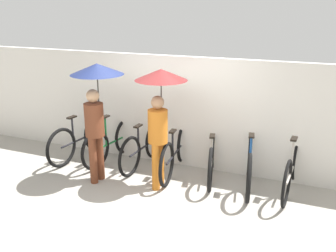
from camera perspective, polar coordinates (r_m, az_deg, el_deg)
The scene contains 11 objects.
ground_plane at distance 5.90m, azimuth -3.42°, elevation -11.84°, with size 30.00×30.00×0.00m, color #9E998E.
back_wall at distance 6.93m, azimuth 2.44°, elevation 2.10°, with size 12.02×0.12×2.07m.
parked_bicycle_0 at distance 7.63m, azimuth -13.25°, elevation -1.92°, with size 0.44×1.79×1.02m.
parked_bicycle_1 at distance 7.36m, azimuth -8.51°, elevation -2.38°, with size 0.44×1.71×1.10m.
parked_bicycle_2 at distance 7.06m, azimuth -3.80°, elevation -3.18°, with size 0.44×1.71×1.00m.
parked_bicycle_3 at distance 6.78m, azimuth 1.17°, elevation -3.98°, with size 0.44×1.86×1.08m.
parked_bicycle_4 at distance 6.62m, azimuth 6.70°, elevation -4.80°, with size 0.55×1.67×1.02m.
parked_bicycle_5 at distance 6.39m, azimuth 12.28°, elevation -5.75°, with size 0.49×1.75×1.05m.
parked_bicycle_6 at distance 6.42m, azimuth 18.36°, elevation -6.26°, with size 0.44×1.81×1.08m.
pedestrian_leading at distance 6.28m, azimuth -10.92°, elevation 4.82°, with size 0.88×0.88×2.03m.
pedestrian_center at distance 5.95m, azimuth -1.27°, elevation 3.88°, with size 0.84×0.84×1.98m.
Camera 1 is at (2.26, -4.59, 2.94)m, focal length 40.00 mm.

